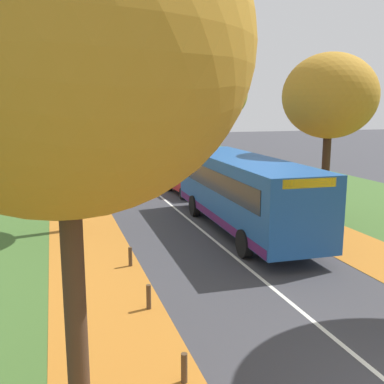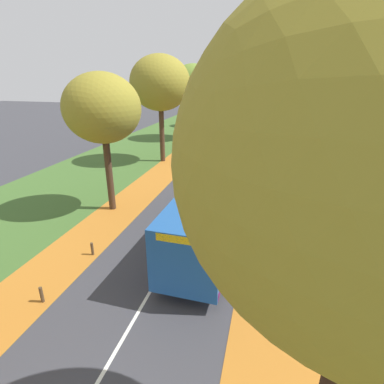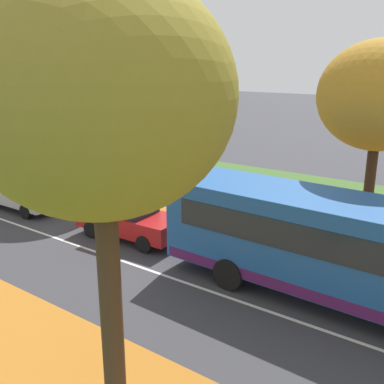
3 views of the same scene
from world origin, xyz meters
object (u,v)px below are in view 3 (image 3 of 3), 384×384
at_px(car_silver_following, 22,191).
at_px(bus, 343,246).
at_px(tree_right_near, 380,96).
at_px(tree_left_near, 99,98).
at_px(car_red_lead, 130,218).
at_px(tree_right_mid, 96,76).

bearing_deg(car_silver_following, bus, -89.52).
distance_m(tree_right_near, bus, 5.62).
distance_m(tree_left_near, tree_right_near, 11.01).
distance_m(tree_right_near, car_red_lead, 9.75).
bearing_deg(car_red_lead, car_silver_following, 92.29).
distance_m(tree_right_mid, car_silver_following, 6.50).
distance_m(tree_right_near, car_silver_following, 15.41).
xyz_separation_m(tree_right_mid, car_silver_following, (-3.98, 1.01, -5.03)).
height_order(tree_right_near, car_silver_following, tree_right_near).
relative_size(tree_right_near, tree_right_mid, 0.93).
height_order(tree_right_mid, bus, tree_right_mid).
height_order(tree_right_mid, car_red_lead, tree_right_mid).
bearing_deg(tree_right_mid, car_red_lead, -124.27).
bearing_deg(tree_right_near, bus, -173.24).
height_order(tree_left_near, car_silver_following, tree_left_near).
relative_size(bus, car_red_lead, 2.45).
distance_m(tree_right_mid, car_red_lead, 8.31).
height_order(tree_left_near, tree_right_near, tree_left_near).
distance_m(car_red_lead, car_silver_following, 6.48).
xyz_separation_m(tree_right_near, bus, (-4.18, -0.50, -3.72)).
xyz_separation_m(tree_right_mid, car_red_lead, (-3.72, -5.47, -5.03)).
distance_m(bus, car_red_lead, 8.13).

